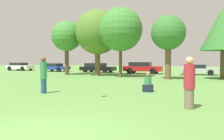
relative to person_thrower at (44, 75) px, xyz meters
name	(u,v)px	position (x,y,z in m)	size (l,w,h in m)	color
ground_plane	(32,139)	(4.19, -5.25, -0.90)	(120.00, 120.00, 0.00)	#5B8E42
person_thrower	(44,75)	(0.00, 0.00, 0.00)	(0.31, 0.31, 1.75)	navy
person_catcher	(189,83)	(6.77, -0.87, -0.03)	(0.36, 0.36, 1.71)	#726651
frisbee	(86,48)	(2.78, -0.70, 1.19)	(0.28, 0.27, 0.13)	#F21E72
bystander_sitting	(148,84)	(4.44, 2.56, -0.51)	(0.46, 0.39, 0.96)	#191E33
tree_0	(67,36)	(-7.37, 12.33, 3.30)	(3.28, 3.28, 5.88)	brown
tree_1	(97,32)	(-3.66, 12.52, 3.58)	(4.52, 4.52, 6.80)	brown
tree_2	(121,30)	(-0.70, 11.56, 3.58)	(4.12, 4.12, 6.55)	brown
tree_3	(168,34)	(3.90, 10.76, 2.91)	(2.87, 2.87, 5.31)	brown
tree_4	(223,29)	(8.05, 12.54, 3.31)	(3.64, 3.64, 6.05)	brown
parked_car_white	(20,66)	(-20.25, 18.13, -0.25)	(4.18, 2.12, 1.22)	silver
parked_car_blue	(55,67)	(-13.23, 17.71, -0.27)	(3.99, 2.14, 1.15)	#1E389E
parked_car_black	(97,67)	(-6.76, 18.31, -0.26)	(4.64, 2.17, 1.21)	black
parked_car_red	(142,67)	(-0.46, 17.84, -0.17)	(4.56, 1.99, 1.37)	red
parked_car_silver	(198,69)	(5.73, 18.16, -0.30)	(3.97, 2.04, 1.12)	#B2B2B7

